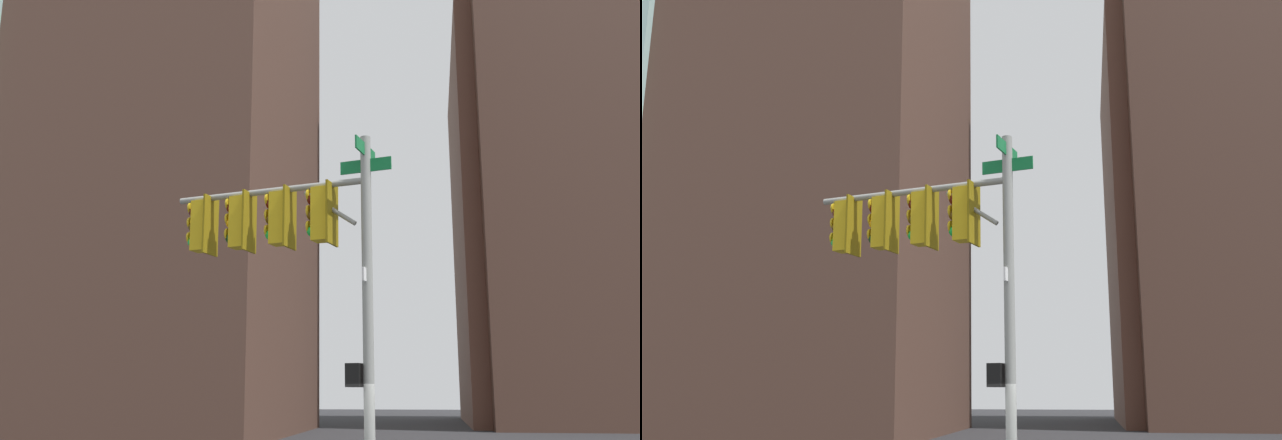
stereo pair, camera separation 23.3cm
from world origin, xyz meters
TOP-DOWN VIEW (x-y plane):
  - signal_pole_assembly at (0.67, 1.22)m, footprint 1.54×4.30m
  - building_brick_nearside at (44.87, -12.09)m, footprint 19.52×14.18m
  - building_brick_midblock at (29.60, 14.22)m, footprint 21.11×14.91m
  - building_brick_farside at (49.42, -13.65)m, footprint 23.91×19.78m

SIDE VIEW (x-z plane):
  - signal_pole_assembly at x=0.67m, z-range 1.53..8.46m
  - building_brick_farside at x=49.42m, z-range 0.00..31.02m
  - building_brick_midblock at x=29.60m, z-range 0.00..36.97m
  - building_brick_nearside at x=44.87m, z-range 0.00..43.17m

